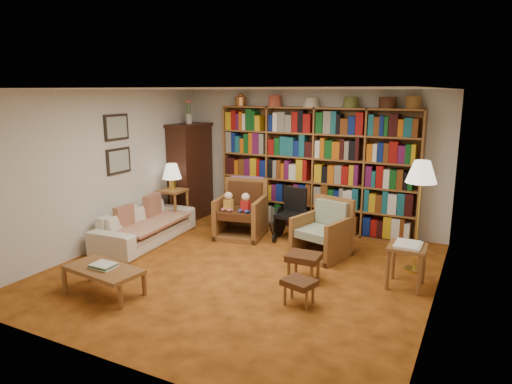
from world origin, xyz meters
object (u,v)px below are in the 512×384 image
Objects in this scene: floor_lamp at (421,176)px; footstool_a at (304,259)px; side_table_lamp at (173,199)px; armchair_leather at (244,213)px; sofa at (146,225)px; coffee_table at (103,271)px; footstool_b at (299,284)px; wheelchair at (292,216)px; armchair_sage at (324,234)px; side_table_papers at (407,253)px.

footstool_a is at bearing -141.56° from floor_lamp.
side_table_lamp is 1.40m from armchair_leather.
side_table_lamp is at bearing 1.70° from sofa.
footstool_b is at bearing 20.61° from coffee_table.
coffee_table is (-2.05, -1.53, 0.01)m from footstool_a.
sofa reaches higher than coffee_table.
wheelchair reaches higher than coffee_table.
wheelchair is at bearing 165.25° from floor_lamp.
floor_lamp reaches higher than side_table_lamp.
wheelchair is at bearing -63.66° from sofa.
armchair_sage is at bearing -35.48° from wheelchair.
wheelchair is at bearing 150.33° from side_table_papers.
coffee_table is (-1.23, -3.09, -0.09)m from wheelchair.
wheelchair is 0.56× the size of floor_lamp.
footstool_b is at bearing -47.82° from armchair_leather.
sofa is 1.26× the size of floor_lamp.
armchair_leather reaches higher than footstool_b.
armchair_sage reaches higher than footstool_a.
side_table_lamp is at bearing 177.69° from floor_lamp.
floor_lamp reaches higher than sofa.
side_table_lamp is at bearing 158.62° from footstool_a.
coffee_table is at bearing -111.73° from wheelchair.
footstool_a is 2.56m from coffee_table.
armchair_sage is 1.69m from floor_lamp.
wheelchair reaches higher than side_table_papers.
armchair_sage reaches higher than side_table_lamp.
armchair_sage is 0.85× the size of coffee_table.
floor_lamp is at bearing -2.31° from side_table_lamp.
floor_lamp is 1.48× the size of coffee_table.
side_table_lamp is 0.72× the size of armchair_leather.
wheelchair is 2.37m from side_table_papers.
footstool_a is at bearing -85.74° from armchair_sage.
side_table_papers is at bearing 17.25° from footstool_a.
floor_lamp reaches higher than coffee_table.
sofa is 4.18m from side_table_papers.
armchair_leather is at bearing 161.36° from side_table_papers.
coffee_table reaches higher than footstool_b.
side_table_lamp is (-0.10, 0.89, 0.24)m from sofa.
coffee_table is at bearing -127.46° from armchair_sage.
sofa is 2.94m from armchair_sage.
floor_lamp is (2.09, -0.55, 0.95)m from wheelchair.
footstool_a is at bearing -62.49° from wheelchair.
side_table_lamp is 3.26m from footstool_a.
armchair_leather is 1.61m from armchair_sage.
footstool_a is at bearing 36.84° from coffee_table.
armchair_sage is 3.24m from coffee_table.
floor_lamp reaches higher than wheelchair.
floor_lamp is at bearing 57.87° from footstool_b.
side_table_lamp is 4.35m from side_table_papers.
side_table_lamp is 2.90m from coffee_table.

